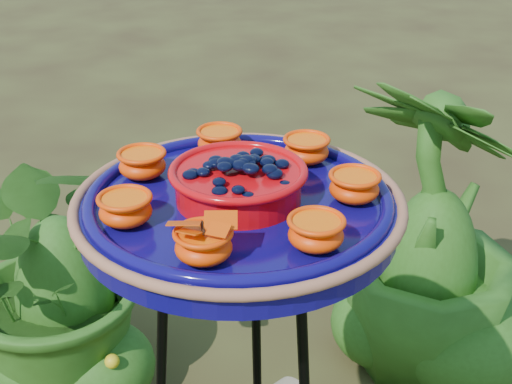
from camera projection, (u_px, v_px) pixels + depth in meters
feeder_dish at (239, 201)px, 1.11m from camera, size 0.64×0.64×0.12m
shrub_back_left at (61, 265)px, 2.06m from camera, size 0.91×0.84×0.84m
shrub_back_right at (434, 233)px, 2.09m from camera, size 0.75×0.75×0.96m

